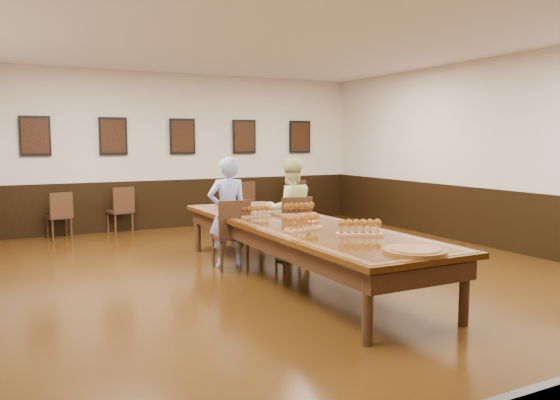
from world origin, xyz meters
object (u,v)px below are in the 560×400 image
spare_chair_d (293,200)px  chair_man (230,234)px  spare_chair_a (59,215)px  conference_table (298,233)px  spare_chair_c (241,202)px  spare_chair_b (120,210)px  chair_woman (292,229)px  person_woman (290,209)px  person_man (228,212)px  carved_platter (415,251)px

spare_chair_d → chair_man: bearing=55.8°
spare_chair_a → conference_table: spare_chair_a is taller
spare_chair_c → conference_table: bearing=62.9°
spare_chair_a → conference_table: size_ratio=0.17×
spare_chair_a → spare_chair_b: (1.13, 0.08, 0.02)m
chair_woman → person_woman: person_woman is taller
spare_chair_d → conference_table: size_ratio=0.19×
person_woman → conference_table: (-0.47, -1.08, -0.17)m
chair_woman → person_woman: size_ratio=0.64×
spare_chair_a → spare_chair_b: bearing=173.1°
person_woman → spare_chair_c: bearing=-92.8°
person_man → carved_platter: size_ratio=2.11×
spare_chair_d → carved_platter: size_ratio=1.25×
spare_chair_d → person_woman: 4.11m
chair_man → person_woman: size_ratio=0.64×
spare_chair_a → chair_man: bearing=106.6°
person_man → conference_table: (0.54, -1.10, -0.18)m
spare_chair_b → carved_platter: size_ratio=1.22×
spare_chair_b → carved_platter: 7.11m
spare_chair_c → person_woman: bearing=65.6°
carved_platter → spare_chair_b: bearing=101.4°
spare_chair_a → person_woman: bearing=118.2°
person_woman → chair_woman: bearing=90.0°
spare_chair_b → conference_table: (1.35, -4.77, 0.15)m
spare_chair_d → carved_platter: spare_chair_d is taller
spare_chair_d → chair_woman: bearing=66.5°
spare_chair_d → conference_table: (-2.47, -4.66, 0.14)m
spare_chair_c → conference_table: spare_chair_c is taller
carved_platter → conference_table: bearing=91.3°
spare_chair_c → spare_chair_d: spare_chair_d is taller
chair_woman → spare_chair_c: chair_woman is taller
spare_chair_b → conference_table: spare_chair_b is taller
spare_chair_a → conference_table: 5.30m
spare_chair_d → spare_chair_a: bearing=4.9°
spare_chair_d → carved_platter: bearing=75.8°
spare_chair_c → person_man: (-1.81, -3.73, 0.33)m
chair_man → person_man: 0.31m
spare_chair_b → person_man: person_man is taller
person_woman → conference_table: 1.19m
spare_chair_a → spare_chair_c: 3.75m
conference_table → carved_platter: size_ratio=6.64×
spare_chair_a → person_woman: 4.67m
chair_man → chair_woman: bearing=-177.3°
spare_chair_a → spare_chair_c: bearing=171.1°
chair_man → person_woman: 1.06m
chair_man → spare_chair_c: 4.24m
spare_chair_b → spare_chair_d: bearing=165.6°
chair_man → spare_chair_b: 3.86m
spare_chair_d → spare_chair_c: bearing=-2.6°
spare_chair_d → person_man: bearing=55.0°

